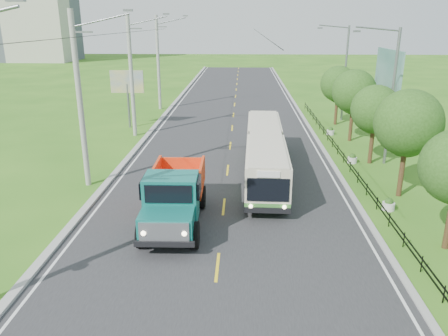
# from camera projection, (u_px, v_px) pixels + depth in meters

# --- Properties ---
(ground) EXTENTS (240.00, 240.00, 0.00)m
(ground) POSITION_uv_depth(u_px,v_px,m) (217.00, 267.00, 17.46)
(ground) COLOR #2F6718
(ground) RESTS_ON ground
(road) EXTENTS (14.00, 120.00, 0.02)m
(road) POSITION_uv_depth(u_px,v_px,m) (231.00, 139.00, 36.40)
(road) COLOR #28282B
(road) RESTS_ON ground
(curb_left) EXTENTS (0.40, 120.00, 0.15)m
(curb_left) POSITION_uv_depth(u_px,v_px,m) (145.00, 138.00, 36.66)
(curb_left) COLOR #9E9E99
(curb_left) RESTS_ON ground
(curb_right) EXTENTS (0.30, 120.00, 0.10)m
(curb_right) POSITION_uv_depth(u_px,v_px,m) (317.00, 140.00, 36.10)
(curb_right) COLOR #9E9E99
(curb_right) RESTS_ON ground
(edge_line_left) EXTENTS (0.12, 120.00, 0.00)m
(edge_line_left) POSITION_uv_depth(u_px,v_px,m) (152.00, 138.00, 36.66)
(edge_line_left) COLOR silver
(edge_line_left) RESTS_ON road
(edge_line_right) EXTENTS (0.12, 120.00, 0.00)m
(edge_line_right) POSITION_uv_depth(u_px,v_px,m) (311.00, 140.00, 36.13)
(edge_line_right) COLOR silver
(edge_line_right) RESTS_ON road
(centre_dash) EXTENTS (0.12, 2.20, 0.00)m
(centre_dash) POSITION_uv_depth(u_px,v_px,m) (217.00, 267.00, 17.45)
(centre_dash) COLOR yellow
(centre_dash) RESTS_ON road
(railing_right) EXTENTS (0.04, 40.00, 0.60)m
(railing_right) POSITION_uv_depth(u_px,v_px,m) (344.00, 159.00, 30.30)
(railing_right) COLOR black
(railing_right) RESTS_ON ground
(pole_near) EXTENTS (3.51, 0.32, 10.00)m
(pole_near) POSITION_uv_depth(u_px,v_px,m) (80.00, 100.00, 24.69)
(pole_near) COLOR gray
(pole_near) RESTS_ON ground
(pole_mid) EXTENTS (3.51, 0.32, 10.00)m
(pole_mid) POSITION_uv_depth(u_px,v_px,m) (132.00, 76.00, 36.05)
(pole_mid) COLOR gray
(pole_mid) RESTS_ON ground
(pole_far) EXTENTS (3.51, 0.32, 10.00)m
(pole_far) POSITION_uv_depth(u_px,v_px,m) (159.00, 63.00, 47.42)
(pole_far) COLOR gray
(pole_far) RESTS_ON ground
(tree_third) EXTENTS (3.60, 3.62, 6.00)m
(tree_third) POSITION_uv_depth(u_px,v_px,m) (408.00, 126.00, 23.50)
(tree_third) COLOR #382314
(tree_third) RESTS_ON ground
(tree_fourth) EXTENTS (3.24, 3.31, 5.40)m
(tree_fourth) POSITION_uv_depth(u_px,v_px,m) (375.00, 112.00, 29.31)
(tree_fourth) COLOR #382314
(tree_fourth) RESTS_ON ground
(tree_fifth) EXTENTS (3.48, 3.52, 5.80)m
(tree_fifth) POSITION_uv_depth(u_px,v_px,m) (354.00, 94.00, 34.91)
(tree_fifth) COLOR #382314
(tree_fifth) RESTS_ON ground
(tree_back) EXTENTS (3.30, 3.36, 5.50)m
(tree_back) POSITION_uv_depth(u_px,v_px,m) (338.00, 86.00, 40.65)
(tree_back) COLOR #382314
(tree_back) RESTS_ON ground
(streetlight_mid) EXTENTS (3.02, 0.20, 9.07)m
(streetlight_mid) POSITION_uv_depth(u_px,v_px,m) (390.00, 92.00, 28.73)
(streetlight_mid) COLOR slate
(streetlight_mid) RESTS_ON ground
(streetlight_far) EXTENTS (3.02, 0.20, 9.07)m
(streetlight_far) POSITION_uv_depth(u_px,v_px,m) (344.00, 70.00, 41.99)
(streetlight_far) COLOR slate
(streetlight_far) RESTS_ON ground
(planter_near) EXTENTS (0.64, 0.64, 0.67)m
(planter_near) POSITION_uv_depth(u_px,v_px,m) (389.00, 205.00, 22.71)
(planter_near) COLOR silver
(planter_near) RESTS_ON ground
(planter_mid) EXTENTS (0.64, 0.64, 0.67)m
(planter_mid) POSITION_uv_depth(u_px,v_px,m) (352.00, 159.00, 30.28)
(planter_mid) COLOR silver
(planter_mid) RESTS_ON ground
(planter_far) EXTENTS (0.64, 0.64, 0.67)m
(planter_far) POSITION_uv_depth(u_px,v_px,m) (330.00, 131.00, 37.86)
(planter_far) COLOR silver
(planter_far) RESTS_ON ground
(billboard_left) EXTENTS (3.00, 0.20, 5.20)m
(billboard_left) POSITION_uv_depth(u_px,v_px,m) (127.00, 85.00, 39.33)
(billboard_left) COLOR slate
(billboard_left) RESTS_ON ground
(billboard_right) EXTENTS (0.24, 6.00, 7.30)m
(billboard_right) POSITION_uv_depth(u_px,v_px,m) (388.00, 75.00, 34.20)
(billboard_right) COLOR slate
(billboard_right) RESTS_ON ground
(bus) EXTENTS (2.64, 14.08, 2.71)m
(bus) POSITION_uv_depth(u_px,v_px,m) (265.00, 150.00, 27.49)
(bus) COLOR #3C7E32
(bus) RESTS_ON ground
(dump_truck) EXTENTS (2.76, 6.76, 2.82)m
(dump_truck) POSITION_uv_depth(u_px,v_px,m) (174.00, 193.00, 20.71)
(dump_truck) COLOR #116861
(dump_truck) RESTS_ON ground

